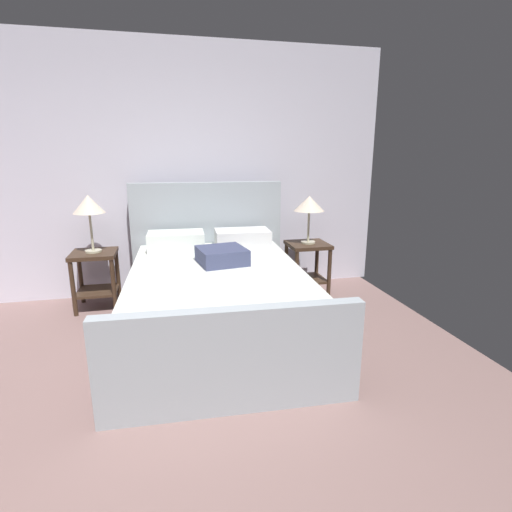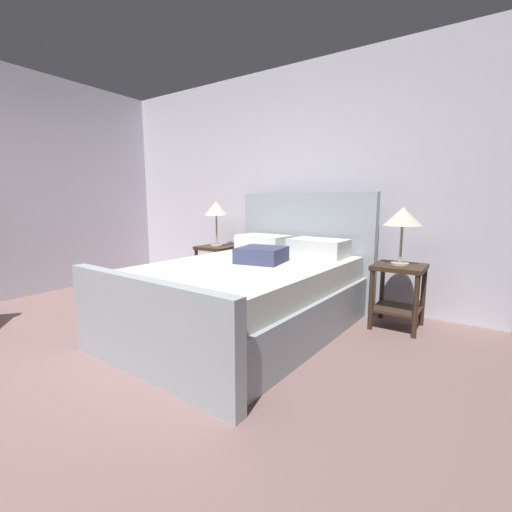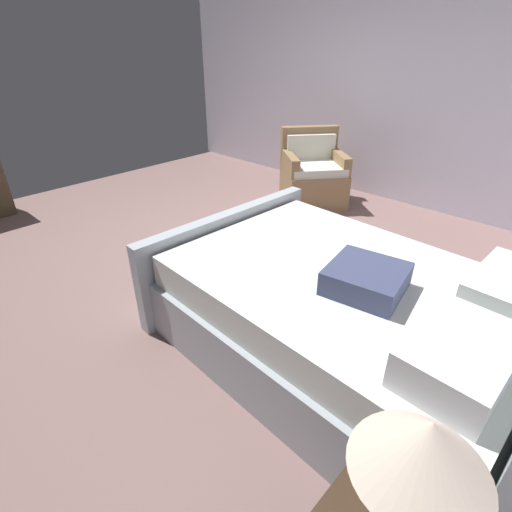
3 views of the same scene
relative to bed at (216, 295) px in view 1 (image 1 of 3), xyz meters
name	(u,v)px [view 1 (image 1 of 3)]	position (x,y,z in m)	size (l,w,h in m)	color
ground_plane	(170,506)	(-0.45, -1.78, -0.36)	(4.98, 5.99, 0.02)	#7D605D
wall_back	(159,172)	(-0.45, 1.28, 1.02)	(5.10, 0.12, 2.74)	silver
bed	(216,295)	(0.00, 0.00, 0.00)	(1.73, 2.35, 1.27)	#9DA8AF
nightstand_right	(307,260)	(1.13, 0.78, 0.05)	(0.44, 0.44, 0.60)	#372619
table_lamp_right	(309,205)	(1.13, 0.78, 0.68)	(0.33, 0.33, 0.53)	#B7B293
nightstand_left	(95,271)	(-1.14, 0.87, 0.05)	(0.44, 0.44, 0.60)	#372619
table_lamp_left	(89,206)	(-1.14, 0.87, 0.72)	(0.31, 0.31, 0.58)	#B7B293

